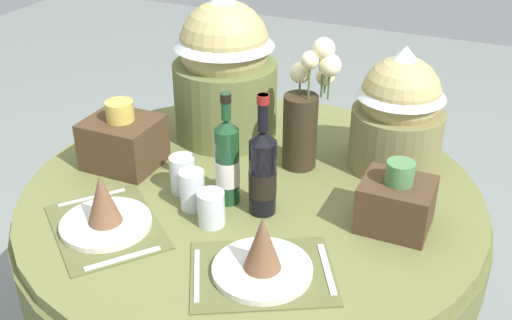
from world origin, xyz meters
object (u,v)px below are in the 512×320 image
gift_tub_back_right (399,106)px  woven_basket_side_left (123,141)px  wine_bottle_centre (227,161)px  gift_tub_back_left (225,61)px  place_setting_right (262,258)px  tumbler_near_right (211,208)px  flower_vase (305,112)px  woven_basket_side_right (396,202)px  tumbler_mid (183,174)px  place_setting_left (104,213)px  tumbler_near_left (192,190)px  wine_bottle_left (263,171)px  dining_table (251,225)px

gift_tub_back_right → woven_basket_side_left: bearing=-156.2°
wine_bottle_centre → gift_tub_back_left: gift_tub_back_left is taller
place_setting_right → tumbler_near_right: 0.25m
place_setting_right → flower_vase: size_ratio=1.03×
flower_vase → gift_tub_back_right: size_ratio=1.07×
wine_bottle_centre → woven_basket_side_right: bearing=8.8°
place_setting_right → gift_tub_back_left: gift_tub_back_left is taller
gift_tub_back_left → woven_basket_side_left: gift_tub_back_left is taller
gift_tub_back_left → tumbler_mid: bearing=-82.2°
tumbler_near_right → woven_basket_side_right: (0.44, 0.19, 0.03)m
place_setting_left → gift_tub_back_left: bearing=86.1°
gift_tub_back_right → woven_basket_side_right: gift_tub_back_right is taller
tumbler_near_left → gift_tub_back_left: 0.50m
place_setting_left → gift_tub_back_left: gift_tub_back_left is taller
woven_basket_side_left → woven_basket_side_right: woven_basket_side_left is taller
tumbler_near_left → woven_basket_side_right: bearing=15.0°
place_setting_left → woven_basket_side_right: (0.69, 0.32, 0.03)m
place_setting_left → wine_bottle_centre: (0.24, 0.25, 0.08)m
place_setting_left → wine_bottle_centre: wine_bottle_centre is taller
wine_bottle_left → woven_basket_side_left: bearing=172.5°
dining_table → tumbler_near_left: (-0.11, -0.15, 0.18)m
flower_vase → tumbler_near_left: bearing=-119.3°
tumbler_near_left → gift_tub_back_left: bearing=105.0°
place_setting_right → flower_vase: 0.56m
flower_vase → woven_basket_side_right: flower_vase is taller
tumbler_near_left → woven_basket_side_left: (-0.31, 0.13, 0.03)m
flower_vase → tumbler_mid: 0.41m
flower_vase → wine_bottle_centre: 0.31m
place_setting_left → gift_tub_back_left: size_ratio=0.86×
place_setting_right → tumbler_mid: 0.43m
wine_bottle_left → tumbler_near_right: (-0.10, -0.11, -0.08)m
dining_table → place_setting_left: (-0.27, -0.33, 0.17)m
wine_bottle_left → gift_tub_back_right: (0.27, 0.40, 0.08)m
tumbler_near_right → flower_vase: bearing=74.2°
wine_bottle_left → gift_tub_back_left: (-0.30, 0.38, 0.14)m
flower_vase → woven_basket_side_left: 0.56m
place_setting_right → tumbler_mid: bearing=145.3°
place_setting_right → wine_bottle_left: 0.28m
flower_vase → wine_bottle_left: 0.29m
dining_table → place_setting_right: 0.42m
wine_bottle_centre → tumbler_near_left: 0.12m
gift_tub_back_right → woven_basket_side_right: 0.35m
wine_bottle_centre → gift_tub_back_right: (0.38, 0.39, 0.08)m
tumbler_near_right → gift_tub_back_left: size_ratio=0.19×
wine_bottle_centre → tumbler_near_left: bearing=-136.0°
gift_tub_back_left → wine_bottle_left: bearing=-51.7°
place_setting_left → tumbler_near_right: bearing=28.0°
tumbler_near_left → gift_tub_back_left: size_ratio=0.23×
gift_tub_back_right → gift_tub_back_left: bearing=-178.2°
place_setting_left → wine_bottle_centre: 0.35m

